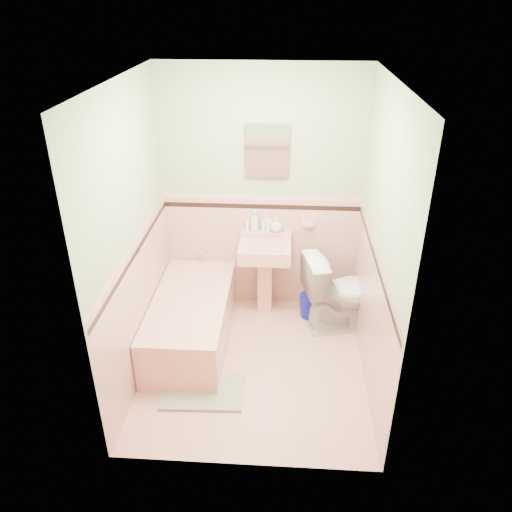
# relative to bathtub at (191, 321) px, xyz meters

# --- Properties ---
(floor) EXTENTS (2.20, 2.20, 0.00)m
(floor) POSITION_rel_bathtub_xyz_m (0.63, -0.33, -0.23)
(floor) COLOR #E2A494
(floor) RESTS_ON ground
(ceiling) EXTENTS (2.20, 2.20, 0.00)m
(ceiling) POSITION_rel_bathtub_xyz_m (0.63, -0.33, 2.27)
(ceiling) COLOR white
(ceiling) RESTS_ON ground
(wall_back) EXTENTS (2.50, 0.00, 2.50)m
(wall_back) POSITION_rel_bathtub_xyz_m (0.63, 0.77, 1.02)
(wall_back) COLOR beige
(wall_back) RESTS_ON ground
(wall_front) EXTENTS (2.50, 0.00, 2.50)m
(wall_front) POSITION_rel_bathtub_xyz_m (0.63, -1.43, 1.02)
(wall_front) COLOR beige
(wall_front) RESTS_ON ground
(wall_left) EXTENTS (0.00, 2.50, 2.50)m
(wall_left) POSITION_rel_bathtub_xyz_m (-0.37, -0.33, 1.02)
(wall_left) COLOR beige
(wall_left) RESTS_ON ground
(wall_right) EXTENTS (0.00, 2.50, 2.50)m
(wall_right) POSITION_rel_bathtub_xyz_m (1.63, -0.33, 1.02)
(wall_right) COLOR beige
(wall_right) RESTS_ON ground
(wainscot_back) EXTENTS (2.00, 0.00, 2.00)m
(wainscot_back) POSITION_rel_bathtub_xyz_m (0.63, 0.76, 0.38)
(wainscot_back) COLOR #E5A999
(wainscot_back) RESTS_ON ground
(wainscot_front) EXTENTS (2.00, 0.00, 2.00)m
(wainscot_front) POSITION_rel_bathtub_xyz_m (0.63, -1.42, 0.38)
(wainscot_front) COLOR #E5A999
(wainscot_front) RESTS_ON ground
(wainscot_left) EXTENTS (0.00, 2.20, 2.20)m
(wainscot_left) POSITION_rel_bathtub_xyz_m (-0.36, -0.33, 0.38)
(wainscot_left) COLOR #E5A999
(wainscot_left) RESTS_ON ground
(wainscot_right) EXTENTS (0.00, 2.20, 2.20)m
(wainscot_right) POSITION_rel_bathtub_xyz_m (1.62, -0.33, 0.38)
(wainscot_right) COLOR #E5A999
(wainscot_right) RESTS_ON ground
(accent_back) EXTENTS (2.00, 0.00, 2.00)m
(accent_back) POSITION_rel_bathtub_xyz_m (0.63, 0.75, 0.90)
(accent_back) COLOR black
(accent_back) RESTS_ON ground
(accent_front) EXTENTS (2.00, 0.00, 2.00)m
(accent_front) POSITION_rel_bathtub_xyz_m (0.63, -1.41, 0.90)
(accent_front) COLOR black
(accent_front) RESTS_ON ground
(accent_left) EXTENTS (0.00, 2.20, 2.20)m
(accent_left) POSITION_rel_bathtub_xyz_m (-0.35, -0.33, 0.89)
(accent_left) COLOR black
(accent_left) RESTS_ON ground
(accent_right) EXTENTS (0.00, 2.20, 2.20)m
(accent_right) POSITION_rel_bathtub_xyz_m (1.61, -0.33, 0.89)
(accent_right) COLOR black
(accent_right) RESTS_ON ground
(cap_back) EXTENTS (2.00, 0.00, 2.00)m
(cap_back) POSITION_rel_bathtub_xyz_m (0.63, 0.75, 0.99)
(cap_back) COLOR #E2A49A
(cap_back) RESTS_ON ground
(cap_front) EXTENTS (2.00, 0.00, 2.00)m
(cap_front) POSITION_rel_bathtub_xyz_m (0.63, -1.41, 0.99)
(cap_front) COLOR #E2A49A
(cap_front) RESTS_ON ground
(cap_left) EXTENTS (0.00, 2.20, 2.20)m
(cap_left) POSITION_rel_bathtub_xyz_m (-0.35, -0.33, 1.00)
(cap_left) COLOR #E2A49A
(cap_left) RESTS_ON ground
(cap_right) EXTENTS (0.00, 2.20, 2.20)m
(cap_right) POSITION_rel_bathtub_xyz_m (1.61, -0.33, 1.00)
(cap_right) COLOR #E2A49A
(cap_right) RESTS_ON ground
(bathtub) EXTENTS (0.70, 1.50, 0.45)m
(bathtub) POSITION_rel_bathtub_xyz_m (0.00, 0.00, 0.00)
(bathtub) COLOR #DD9D8C
(bathtub) RESTS_ON floor
(tub_faucet) EXTENTS (0.04, 0.12, 0.04)m
(tub_faucet) POSITION_rel_bathtub_xyz_m (0.00, 0.72, 0.41)
(tub_faucet) COLOR silver
(tub_faucet) RESTS_ON wall_back
(sink) EXTENTS (0.52, 0.48, 0.81)m
(sink) POSITION_rel_bathtub_xyz_m (0.68, 0.53, 0.18)
(sink) COLOR #DD9D8C
(sink) RESTS_ON floor
(sink_faucet) EXTENTS (0.02, 0.02, 0.10)m
(sink_faucet) POSITION_rel_bathtub_xyz_m (0.68, 0.67, 0.72)
(sink_faucet) COLOR silver
(sink_faucet) RESTS_ON sink
(medicine_cabinet) EXTENTS (0.37, 0.04, 0.47)m
(medicine_cabinet) POSITION_rel_bathtub_xyz_m (0.68, 0.74, 1.47)
(medicine_cabinet) COLOR white
(medicine_cabinet) RESTS_ON wall_back
(soap_dish) EXTENTS (0.11, 0.06, 0.04)m
(soap_dish) POSITION_rel_bathtub_xyz_m (1.10, 0.73, 0.72)
(soap_dish) COLOR #DD9D8C
(soap_dish) RESTS_ON wall_back
(soap_bottle_left) EXTENTS (0.10, 0.10, 0.22)m
(soap_bottle_left) POSITION_rel_bathtub_xyz_m (0.56, 0.71, 0.75)
(soap_bottle_left) COLOR #B2B2B2
(soap_bottle_left) RESTS_ON sink
(soap_bottle_mid) EXTENTS (0.11, 0.11, 0.19)m
(soap_bottle_mid) POSITION_rel_bathtub_xyz_m (0.69, 0.71, 0.73)
(soap_bottle_mid) COLOR #B2B2B2
(soap_bottle_mid) RESTS_ON sink
(soap_bottle_right) EXTENTS (0.13, 0.13, 0.16)m
(soap_bottle_right) POSITION_rel_bathtub_xyz_m (0.79, 0.71, 0.72)
(soap_bottle_right) COLOR #B2B2B2
(soap_bottle_right) RESTS_ON sink
(tube) EXTENTS (0.04, 0.04, 0.12)m
(tube) POSITION_rel_bathtub_xyz_m (0.49, 0.71, 0.70)
(tube) COLOR white
(tube) RESTS_ON sink
(toilet) EXTENTS (0.89, 0.63, 0.82)m
(toilet) POSITION_rel_bathtub_xyz_m (1.47, 0.33, 0.18)
(toilet) COLOR white
(toilet) RESTS_ON floor
(bucket) EXTENTS (0.32, 0.32, 0.24)m
(bucket) POSITION_rel_bathtub_xyz_m (1.16, 0.49, -0.10)
(bucket) COLOR #0C1393
(bucket) RESTS_ON floor
(bath_mat) EXTENTS (0.70, 0.48, 0.03)m
(bath_mat) POSITION_rel_bathtub_xyz_m (0.21, -0.72, -0.21)
(bath_mat) COLOR gray
(bath_mat) RESTS_ON floor
(shoe) EXTENTS (0.13, 0.07, 0.05)m
(shoe) POSITION_rel_bathtub_xyz_m (0.11, -0.70, -0.17)
(shoe) COLOR #BF1E59
(shoe) RESTS_ON bath_mat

